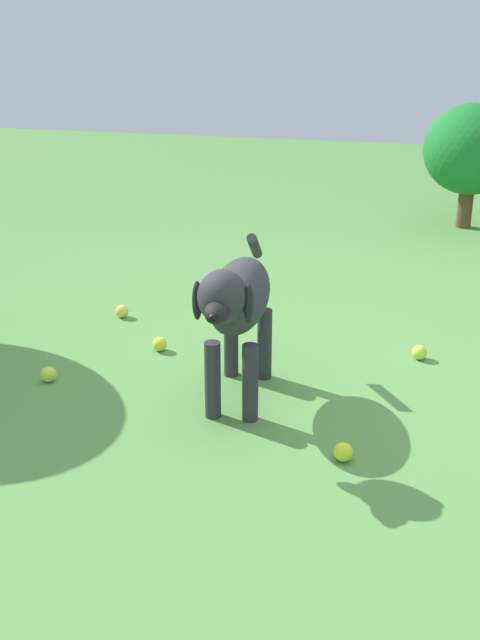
% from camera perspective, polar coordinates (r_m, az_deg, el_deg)
% --- Properties ---
extents(ground, '(14.00, 14.00, 0.00)m').
position_cam_1_polar(ground, '(3.14, 5.43, -4.61)').
color(ground, '#548C42').
extents(dog, '(0.94, 0.28, 0.63)m').
position_cam_1_polar(dog, '(2.79, -0.20, 1.37)').
color(dog, '#2D2D33').
rests_on(dog, ground).
extents(tennis_ball_0, '(0.07, 0.07, 0.07)m').
position_cam_1_polar(tennis_ball_0, '(3.40, 13.57, -2.42)').
color(tennis_ball_0, '#D8E341').
rests_on(tennis_ball_0, ground).
extents(tennis_ball_1, '(0.07, 0.07, 0.07)m').
position_cam_1_polar(tennis_ball_1, '(3.83, -9.01, 0.66)').
color(tennis_ball_1, '#D4D43E').
rests_on(tennis_ball_1, ground).
extents(tennis_ball_2, '(0.07, 0.07, 0.07)m').
position_cam_1_polar(tennis_ball_2, '(2.59, 7.91, -9.97)').
color(tennis_ball_2, yellow).
rests_on(tennis_ball_2, ground).
extents(tennis_ball_3, '(0.07, 0.07, 0.07)m').
position_cam_1_polar(tennis_ball_3, '(3.20, -14.44, -4.04)').
color(tennis_ball_3, '#C0E23F').
rests_on(tennis_ball_3, ground).
extents(tennis_ball_4, '(0.07, 0.07, 0.07)m').
position_cam_1_polar(tennis_ball_4, '(3.41, -6.16, -1.84)').
color(tennis_ball_4, '#CEE333').
rests_on(tennis_ball_4, ground).
extents(shrub_near, '(0.75, 0.68, 0.89)m').
position_cam_1_polar(shrub_near, '(5.68, 17.28, 12.33)').
color(shrub_near, brown).
rests_on(shrub_near, ground).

